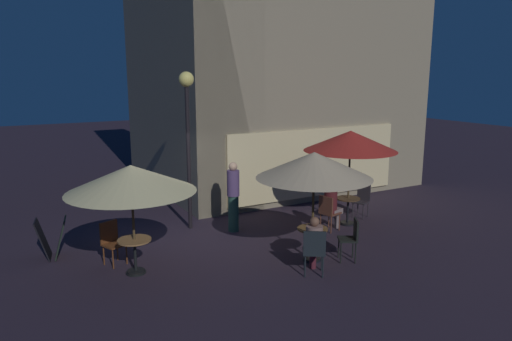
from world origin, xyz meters
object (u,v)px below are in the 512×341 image
(cafe_chair_2, at_px, (112,239))
(cafe_chair_3, at_px, (314,249))
(cafe_chair_4, at_px, (352,236))
(patron_standing_2, at_px, (233,196))
(cafe_chair_0, at_px, (328,210))
(patron_seated_1, at_px, (314,241))
(cafe_table_1, at_px, (135,250))
(patron_seated_0, at_px, (332,204))
(cafe_chair_1, at_px, (362,197))
(patio_umbrella_2, at_px, (314,165))
(cafe_table_2, at_px, (312,238))
(patio_umbrella_0, at_px, (350,141))
(menu_sandwich_board, at_px, (52,238))
(street_lamp_near_corner, at_px, (187,112))
(cafe_table_0, at_px, (348,206))
(patio_umbrella_1, at_px, (131,179))

(cafe_chair_2, xyz_separation_m, cafe_chair_3, (3.36, -2.59, 0.04))
(cafe_chair_4, relative_size, patron_standing_2, 0.51)
(cafe_chair_0, relative_size, patron_seated_1, 0.78)
(cafe_table_1, xyz_separation_m, patron_seated_0, (5.13, 0.26, 0.19))
(cafe_chair_1, height_order, cafe_chair_2, cafe_chair_1)
(cafe_chair_0, height_order, cafe_chair_1, cafe_chair_1)
(cafe_chair_1, xyz_separation_m, patron_seated_0, (-1.47, -0.51, 0.14))
(cafe_table_1, xyz_separation_m, patron_standing_2, (2.89, 1.40, 0.41))
(patio_umbrella_2, bearing_deg, cafe_chair_4, -29.98)
(cafe_table_1, bearing_deg, cafe_table_2, -18.43)
(cafe_table_1, height_order, cafe_chair_4, cafe_chair_4)
(patron_seated_1, bearing_deg, cafe_table_1, 94.37)
(cafe_table_2, distance_m, cafe_chair_0, 2.03)
(patio_umbrella_0, height_order, cafe_chair_3, patio_umbrella_0)
(patio_umbrella_0, distance_m, cafe_chair_1, 1.90)
(cafe_chair_2, relative_size, patron_seated_0, 0.74)
(cafe_chair_2, xyz_separation_m, patron_standing_2, (3.18, 0.66, 0.38))
(patron_seated_0, bearing_deg, patio_umbrella_0, -0.00)
(patio_umbrella_0, relative_size, cafe_chair_4, 2.73)
(menu_sandwich_board, distance_m, patio_umbrella_2, 5.88)
(cafe_chair_4, bearing_deg, cafe_chair_1, -105.08)
(cafe_table_1, height_order, cafe_table_2, cafe_table_2)
(patio_umbrella_0, distance_m, cafe_chair_2, 6.33)
(cafe_chair_4, bearing_deg, street_lamp_near_corner, -29.17)
(cafe_table_1, distance_m, patron_seated_1, 3.59)
(cafe_table_2, xyz_separation_m, cafe_chair_4, (0.72, -0.42, 0.06))
(cafe_table_0, bearing_deg, patron_seated_1, -140.92)
(street_lamp_near_corner, xyz_separation_m, cafe_chair_3, (1.06, -3.99, -2.43))
(patio_umbrella_0, relative_size, cafe_chair_3, 2.60)
(menu_sandwich_board, xyz_separation_m, patron_seated_0, (6.50, -1.42, 0.25))
(patio_umbrella_1, bearing_deg, cafe_chair_3, -31.13)
(cafe_table_0, xyz_separation_m, patio_umbrella_2, (-2.29, -1.60, 1.60))
(cafe_chair_1, relative_size, patron_seated_0, 0.77)
(cafe_table_0, xyz_separation_m, patio_umbrella_0, (-0.00, 0.00, 1.75))
(patio_umbrella_1, bearing_deg, patio_umbrella_2, -18.43)
(cafe_table_2, distance_m, patio_umbrella_2, 1.59)
(patio_umbrella_0, bearing_deg, cafe_table_2, -145.07)
(cafe_chair_0, bearing_deg, patron_seated_1, -147.62)
(cafe_table_2, xyz_separation_m, patio_umbrella_0, (2.29, 1.60, 1.74))
(cafe_chair_1, bearing_deg, cafe_table_2, 8.90)
(cafe_table_1, relative_size, cafe_chair_1, 0.76)
(cafe_table_1, height_order, cafe_chair_3, cafe_chair_3)
(cafe_table_0, distance_m, cafe_chair_2, 6.09)
(cafe_table_1, xyz_separation_m, cafe_chair_4, (4.23, -1.59, 0.06))
(cafe_chair_0, bearing_deg, cafe_chair_4, -126.85)
(patio_umbrella_1, distance_m, patio_umbrella_2, 3.70)
(cafe_chair_3, distance_m, cafe_chair_4, 1.20)
(cafe_chair_4, relative_size, patron_seated_1, 0.77)
(patio_umbrella_1, bearing_deg, cafe_chair_1, 6.67)
(cafe_table_2, bearing_deg, menu_sandwich_board, 149.75)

